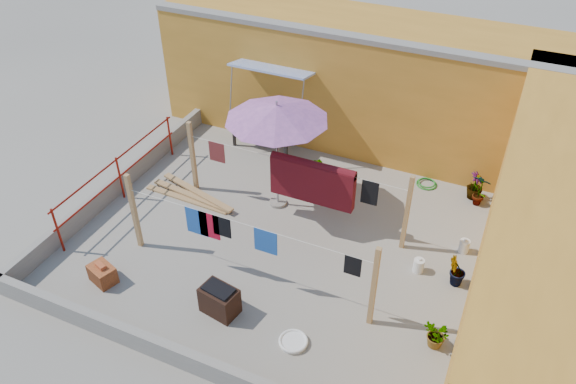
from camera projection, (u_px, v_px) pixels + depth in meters
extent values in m
plane|color=#9E998E|center=(277.00, 237.00, 11.97)|extent=(80.00, 80.00, 0.00)
cube|color=orange|center=(373.00, 83.00, 14.27)|extent=(11.00, 2.40, 3.20)
cube|color=gray|center=(365.00, 39.00, 12.57)|extent=(11.00, 0.35, 0.12)
cube|color=#2D51B2|center=(272.00, 69.00, 13.44)|extent=(2.00, 0.79, 0.22)
cylinder|color=gray|center=(231.00, 92.00, 13.88)|extent=(0.03, 0.30, 1.28)
cylinder|color=gray|center=(301.00, 108.00, 13.25)|extent=(0.03, 0.30, 1.28)
cube|color=orange|center=(559.00, 250.00, 9.30)|extent=(2.40, 9.00, 3.20)
cube|color=gray|center=(184.00, 359.00, 9.23)|extent=(8.30, 0.16, 0.44)
cube|color=gray|center=(120.00, 183.00, 13.18)|extent=(0.16, 7.30, 0.44)
cylinder|color=maroon|center=(58.00, 230.00, 11.31)|extent=(0.05, 0.05, 1.10)
cylinder|color=maroon|center=(120.00, 178.00, 12.76)|extent=(0.05, 0.05, 1.10)
cylinder|color=maroon|center=(170.00, 136.00, 14.22)|extent=(0.05, 0.05, 1.10)
cylinder|color=maroon|center=(116.00, 160.00, 12.46)|extent=(0.04, 4.20, 0.04)
cylinder|color=maroon|center=(120.00, 176.00, 12.73)|extent=(0.04, 4.20, 0.04)
cube|color=tan|center=(134.00, 212.00, 11.24)|extent=(0.09, 0.09, 1.80)
cube|color=tan|center=(374.00, 287.00, 9.59)|extent=(0.09, 0.09, 1.80)
cube|color=tan|center=(407.00, 213.00, 11.19)|extent=(0.09, 0.09, 1.80)
cube|color=tan|center=(193.00, 157.00, 12.84)|extent=(0.09, 0.09, 1.80)
cylinder|color=silver|center=(243.00, 224.00, 10.08)|extent=(5.00, 0.01, 0.01)
cylinder|color=silver|center=(293.00, 162.00, 11.68)|extent=(5.00, 0.01, 0.01)
cube|color=#510D14|center=(312.00, 183.00, 11.78)|extent=(1.86, 0.22, 0.91)
cube|color=black|center=(370.00, 193.00, 11.30)|extent=(0.35, 0.02, 0.57)
cube|color=maroon|center=(217.00, 152.00, 12.44)|extent=(0.39, 0.02, 0.50)
cube|color=#1F50AA|center=(197.00, 222.00, 10.59)|extent=(0.47, 0.02, 0.60)
cube|color=black|center=(222.00, 227.00, 10.37)|extent=(0.37, 0.02, 0.45)
cube|color=red|center=(209.00, 225.00, 10.50)|extent=(0.43, 0.02, 0.59)
cube|color=#1F50AA|center=(266.00, 241.00, 10.09)|extent=(0.46, 0.02, 0.52)
cube|color=black|center=(353.00, 266.00, 9.52)|extent=(0.30, 0.02, 0.42)
cylinder|color=gray|center=(278.00, 202.00, 12.88)|extent=(0.39, 0.39, 0.07)
cylinder|color=gray|center=(277.00, 158.00, 12.15)|extent=(0.05, 0.05, 2.51)
cone|color=#BE66B0|center=(277.00, 112.00, 11.47)|extent=(2.64, 2.64, 0.35)
cylinder|color=gray|center=(277.00, 104.00, 11.35)|extent=(0.04, 0.04, 0.11)
cube|color=black|center=(265.00, 120.00, 14.44)|extent=(1.74, 0.89, 0.06)
cube|color=black|center=(234.00, 133.00, 14.69)|extent=(0.06, 0.06, 0.76)
cube|color=black|center=(247.00, 121.00, 15.19)|extent=(0.06, 0.06, 0.76)
cube|color=black|center=(286.00, 146.00, 14.17)|extent=(0.06, 0.06, 0.76)
cube|color=black|center=(297.00, 133.00, 14.67)|extent=(0.06, 0.06, 0.76)
cube|color=#A34D25|center=(103.00, 274.00, 10.83)|extent=(0.60, 0.52, 0.37)
cube|color=#BC522C|center=(100.00, 266.00, 10.70)|extent=(0.26, 0.18, 0.07)
cube|color=tan|center=(186.00, 199.00, 12.99)|extent=(2.21, 0.24, 0.04)
cube|color=tan|center=(192.00, 196.00, 13.03)|extent=(2.21, 0.43, 0.04)
cube|color=tan|center=(197.00, 192.00, 13.06)|extent=(2.17, 0.73, 0.04)
cube|color=black|center=(220.00, 301.00, 10.17)|extent=(0.73, 0.55, 0.56)
cube|color=black|center=(218.00, 289.00, 9.99)|extent=(0.60, 0.42, 0.04)
cylinder|color=silver|center=(293.00, 342.00, 9.73)|extent=(0.49, 0.49, 0.06)
torus|color=silver|center=(293.00, 341.00, 9.71)|extent=(0.52, 0.52, 0.05)
cylinder|color=silver|center=(464.00, 246.00, 11.53)|extent=(0.21, 0.21, 0.29)
cylinder|color=silver|center=(466.00, 240.00, 11.44)|extent=(0.06, 0.06, 0.05)
cylinder|color=silver|center=(418.00, 266.00, 11.08)|extent=(0.21, 0.21, 0.29)
cylinder|color=silver|center=(420.00, 259.00, 10.98)|extent=(0.06, 0.06, 0.05)
torus|color=#1A791F|center=(427.00, 184.00, 13.48)|extent=(0.49, 0.49, 0.03)
torus|color=#1A791F|center=(427.00, 183.00, 13.46)|extent=(0.42, 0.42, 0.03)
imported|color=#19571A|center=(319.00, 171.00, 13.27)|extent=(0.81, 0.75, 0.75)
imported|color=#19571A|center=(475.00, 186.00, 12.89)|extent=(0.41, 0.41, 0.66)
imported|color=#19571A|center=(480.00, 190.00, 12.63)|extent=(0.51, 0.42, 0.83)
imported|color=#19571A|center=(456.00, 271.00, 10.67)|extent=(0.48, 0.48, 0.68)
imported|color=#19571A|center=(437.00, 336.00, 9.55)|extent=(0.62, 0.63, 0.53)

